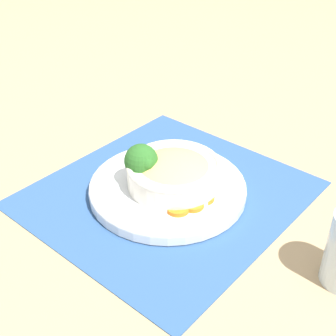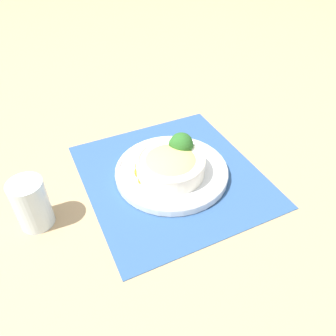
% 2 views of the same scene
% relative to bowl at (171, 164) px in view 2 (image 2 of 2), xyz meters
% --- Properties ---
extents(ground_plane, '(4.00, 4.00, 0.00)m').
position_rel_bowl_xyz_m(ground_plane, '(0.01, 0.01, -0.05)').
color(ground_plane, tan).
extents(placemat, '(0.47, 0.50, 0.00)m').
position_rel_bowl_xyz_m(placemat, '(0.01, 0.01, -0.05)').
color(placemat, '#2D5184').
rests_on(placemat, ground_plane).
extents(plate, '(0.28, 0.28, 0.02)m').
position_rel_bowl_xyz_m(plate, '(0.01, 0.01, -0.03)').
color(plate, silver).
rests_on(plate, placemat).
extents(bowl, '(0.17, 0.17, 0.05)m').
position_rel_bowl_xyz_m(bowl, '(0.00, 0.00, 0.00)').
color(bowl, silver).
rests_on(bowl, plate).
extents(broccoli_floret, '(0.06, 0.06, 0.08)m').
position_rel_bowl_xyz_m(broccoli_floret, '(0.05, 0.03, 0.02)').
color(broccoli_floret, '#759E51').
rests_on(broccoli_floret, plate).
extents(carrot_slice_near, '(0.04, 0.04, 0.01)m').
position_rel_bowl_xyz_m(carrot_slice_near, '(-0.05, 0.06, -0.02)').
color(carrot_slice_near, orange).
rests_on(carrot_slice_near, plate).
extents(carrot_slice_middle, '(0.04, 0.04, 0.01)m').
position_rel_bowl_xyz_m(carrot_slice_middle, '(-0.06, 0.03, -0.02)').
color(carrot_slice_middle, orange).
rests_on(carrot_slice_middle, plate).
extents(carrot_slice_far, '(0.04, 0.04, 0.01)m').
position_rel_bowl_xyz_m(carrot_slice_far, '(-0.06, 0.01, -0.02)').
color(carrot_slice_far, orange).
rests_on(carrot_slice_far, plate).
extents(water_glass, '(0.07, 0.07, 0.11)m').
position_rel_bowl_xyz_m(water_glass, '(-0.32, 0.04, 0.00)').
color(water_glass, silver).
rests_on(water_glass, ground_plane).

